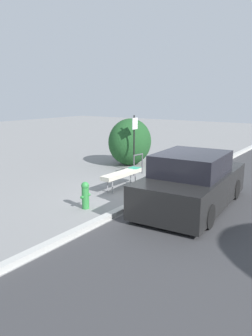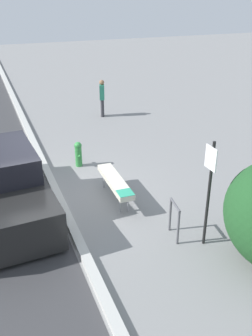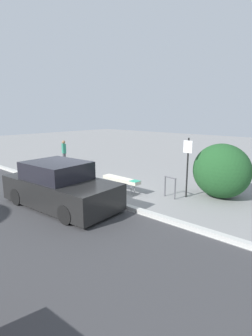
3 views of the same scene
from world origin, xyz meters
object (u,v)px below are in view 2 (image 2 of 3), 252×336
Objects in this scene: parked_car_near at (0,186)px; sign_post at (209,185)px; bike_rack at (174,217)px; bench at (115,182)px; pedestrian at (102,97)px; fire_hydrant at (78,153)px.

sign_post is at bearing 49.88° from parked_car_near.
sign_post is (0.43, 0.47, 0.88)m from bike_rack.
pedestrian is at bearing 165.87° from bench.
bike_rack is 1.09m from sign_post.
bike_rack is at bearing -132.48° from sign_post.
sign_post reaches higher than pedestrian.
sign_post reaches higher than fire_hydrant.
sign_post is 1.52× the size of pedestrian.
bench is 2.26× the size of bike_rack.
sign_post is at bearing 25.79° from bench.
bench is 6.82m from pedestrian.
fire_hydrant is (-2.25, -0.35, -0.09)m from bench.
parked_car_near reaches higher than bike_rack.
pedestrian is 0.34× the size of parked_car_near.
parked_car_near reaches higher than fire_hydrant.
bike_rack is 4.08m from parked_car_near.
pedestrian reaches higher than fire_hydrant.
bike_rack is 1.08× the size of fire_hydrant.
bike_rack is 0.19× the size of parked_car_near.
parked_car_near is (1.84, -2.35, 0.29)m from fire_hydrant.
sign_post is 9.01m from pedestrian.
parked_car_near is at bearing -52.00° from fire_hydrant.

